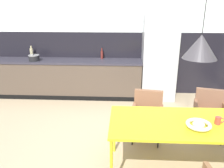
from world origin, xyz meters
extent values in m
plane|color=tan|center=(0.00, 0.00, 0.00)|extent=(8.45, 8.45, 0.00)
cube|color=black|center=(0.00, 2.82, 0.75)|extent=(6.50, 0.12, 1.49)
cube|color=#4C3F34|center=(-1.36, 2.46, 0.42)|extent=(3.47, 0.60, 0.84)
cube|color=#312E39|center=(-1.36, 2.46, 0.86)|extent=(3.50, 0.63, 0.04)
cube|color=black|center=(-1.36, 2.15, 0.05)|extent=(3.47, 0.01, 0.10)
cube|color=#ADAFB2|center=(0.77, 2.46, 0.95)|extent=(0.75, 0.60, 1.91)
cube|color=gold|center=(0.80, -0.16, 0.71)|extent=(1.98, 0.86, 0.03)
cylinder|color=gold|center=(-0.15, 0.24, 0.35)|extent=(0.04, 0.04, 0.70)
cylinder|color=gold|center=(-0.15, -0.55, 0.35)|extent=(0.04, 0.04, 0.70)
cube|color=brown|center=(0.35, 0.58, 0.39)|extent=(0.55, 0.53, 0.06)
cube|color=brown|center=(0.39, 0.78, 0.61)|extent=(0.46, 0.15, 0.37)
cube|color=brown|center=(0.57, 0.54, 0.49)|extent=(0.11, 0.42, 0.14)
cube|color=brown|center=(0.14, 0.61, 0.49)|extent=(0.11, 0.42, 0.14)
cylinder|color=black|center=(0.52, 0.36, 0.18)|extent=(0.02, 0.02, 0.36)
cylinder|color=black|center=(0.13, 0.42, 0.18)|extent=(0.02, 0.02, 0.36)
cylinder|color=black|center=(0.58, 0.73, 0.18)|extent=(0.02, 0.02, 0.36)
cylinder|color=black|center=(0.19, 0.80, 0.18)|extent=(0.02, 0.02, 0.36)
cylinder|color=black|center=(0.55, 0.55, 0.01)|extent=(0.08, 0.41, 0.02)
cylinder|color=black|center=(0.16, 0.61, 0.01)|extent=(0.08, 0.41, 0.02)
cube|color=brown|center=(1.37, 0.71, 0.42)|extent=(0.58, 0.56, 0.06)
cube|color=brown|center=(1.42, 0.91, 0.62)|extent=(0.46, 0.19, 0.33)
cube|color=brown|center=(1.16, 0.76, 0.52)|extent=(0.15, 0.41, 0.14)
cylinder|color=black|center=(1.52, 0.48, 0.20)|extent=(0.02, 0.02, 0.39)
cylinder|color=black|center=(1.13, 0.58, 0.20)|extent=(0.02, 0.02, 0.39)
cylinder|color=black|center=(1.61, 0.85, 0.20)|extent=(0.02, 0.02, 0.39)
cylinder|color=black|center=(1.22, 0.94, 0.20)|extent=(0.02, 0.02, 0.39)
cylinder|color=black|center=(1.57, 0.66, 0.01)|extent=(0.12, 0.41, 0.02)
cylinder|color=black|center=(1.18, 0.76, 0.01)|extent=(0.12, 0.41, 0.02)
cylinder|color=silver|center=(0.85, -0.31, 0.76)|extent=(0.14, 0.14, 0.06)
torus|color=silver|center=(0.85, -0.31, 0.78)|extent=(0.29, 0.29, 0.04)
cylinder|color=#B23D33|center=(1.12, -0.19, 0.78)|extent=(0.07, 0.07, 0.10)
torus|color=#B23D33|center=(1.16, -0.19, 0.78)|extent=(0.07, 0.01, 0.07)
cylinder|color=black|center=(-2.10, 2.36, 0.94)|extent=(0.25, 0.25, 0.12)
cylinder|color=gray|center=(-2.10, 2.36, 1.01)|extent=(0.25, 0.25, 0.01)
sphere|color=black|center=(-2.10, 2.36, 1.03)|extent=(0.02, 0.02, 0.02)
cylinder|color=tan|center=(-2.25, 2.63, 1.00)|extent=(0.08, 0.08, 0.24)
cylinder|color=tan|center=(-2.25, 2.63, 1.15)|extent=(0.03, 0.03, 0.06)
cylinder|color=maroon|center=(-0.55, 2.66, 0.97)|extent=(0.06, 0.06, 0.18)
cylinder|color=maroon|center=(-0.55, 2.66, 1.10)|extent=(0.03, 0.03, 0.07)
cone|color=#353236|center=(0.80, -0.20, 1.67)|extent=(0.37, 0.37, 0.26)
camera|label=1|loc=(-0.03, -2.73, 2.09)|focal=36.87mm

